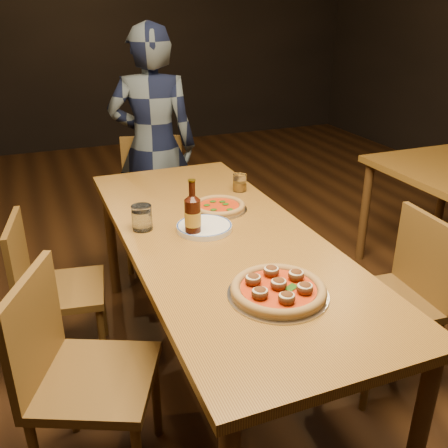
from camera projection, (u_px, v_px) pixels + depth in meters
name	position (u px, v px, depth m)	size (l,w,h in m)	color
ground	(220.00, 370.00, 2.48)	(9.00, 9.00, 0.00)	black
table_main	(220.00, 249.00, 2.21)	(0.80, 2.00, 0.75)	brown
chair_main_nw	(95.00, 378.00, 1.79)	(0.41, 0.41, 0.89)	brown
chair_main_sw	(63.00, 289.00, 2.40)	(0.38, 0.38, 0.82)	brown
chair_main_e	(385.00, 301.00, 2.27)	(0.40, 0.40, 0.86)	brown
chair_end	(154.00, 202.00, 3.36)	(0.41, 0.41, 0.89)	brown
pizza_meatball	(278.00, 289.00, 1.72)	(0.35, 0.35, 0.06)	#B7B7BF
pizza_margherita	(219.00, 206.00, 2.43)	(0.27, 0.27, 0.04)	#B7B7BF
plate_stack	(204.00, 227.00, 2.22)	(0.25, 0.25, 0.02)	white
beer_bottle	(193.00, 217.00, 2.12)	(0.07, 0.07, 0.25)	black
water_glass	(142.00, 218.00, 2.20)	(0.09, 0.09, 0.11)	white
amber_glass	(240.00, 183.00, 2.66)	(0.07, 0.07, 0.09)	#935910
diner	(154.00, 147.00, 3.34)	(0.58, 0.38, 1.58)	black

